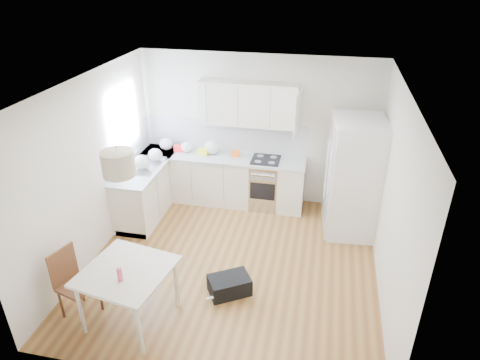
# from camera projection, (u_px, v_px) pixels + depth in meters

# --- Properties ---
(floor) EXTENTS (4.20, 4.20, 0.00)m
(floor) POSITION_uv_depth(u_px,v_px,m) (233.00, 263.00, 6.44)
(floor) COLOR brown
(floor) RESTS_ON ground
(ceiling) EXTENTS (4.20, 4.20, 0.00)m
(ceiling) POSITION_uv_depth(u_px,v_px,m) (231.00, 86.00, 5.19)
(ceiling) COLOR white
(ceiling) RESTS_ON wall_back
(wall_back) EXTENTS (4.20, 0.00, 4.20)m
(wall_back) POSITION_uv_depth(u_px,v_px,m) (258.00, 130.00, 7.63)
(wall_back) COLOR silver
(wall_back) RESTS_ON floor
(wall_left) EXTENTS (0.00, 4.20, 4.20)m
(wall_left) POSITION_uv_depth(u_px,v_px,m) (91.00, 170.00, 6.20)
(wall_left) COLOR silver
(wall_left) RESTS_ON floor
(wall_right) EXTENTS (0.00, 4.20, 4.20)m
(wall_right) POSITION_uv_depth(u_px,v_px,m) (393.00, 200.00, 5.43)
(wall_right) COLOR silver
(wall_right) RESTS_ON floor
(window_glassblock) EXTENTS (0.02, 1.00, 1.00)m
(window_glassblock) POSITION_uv_depth(u_px,v_px,m) (123.00, 118.00, 7.01)
(window_glassblock) COLOR #BFE0F9
(window_glassblock) RESTS_ON wall_left
(cabinets_back) EXTENTS (3.00, 0.60, 0.88)m
(cabinets_back) POSITION_uv_depth(u_px,v_px,m) (222.00, 180.00, 7.90)
(cabinets_back) COLOR silver
(cabinets_back) RESTS_ON floor
(cabinets_left) EXTENTS (0.60, 1.80, 0.88)m
(cabinets_left) POSITION_uv_depth(u_px,v_px,m) (149.00, 189.00, 7.60)
(cabinets_left) COLOR silver
(cabinets_left) RESTS_ON floor
(counter_back) EXTENTS (3.02, 0.64, 0.04)m
(counter_back) POSITION_uv_depth(u_px,v_px,m) (222.00, 157.00, 7.69)
(counter_back) COLOR #B1B4B6
(counter_back) RESTS_ON cabinets_back
(counter_left) EXTENTS (0.64, 1.82, 0.04)m
(counter_left) POSITION_uv_depth(u_px,v_px,m) (146.00, 165.00, 7.39)
(counter_left) COLOR #B1B4B6
(counter_left) RESTS_ON cabinets_left
(backsplash_back) EXTENTS (3.00, 0.01, 0.58)m
(backsplash_back) POSITION_uv_depth(u_px,v_px,m) (225.00, 135.00, 7.80)
(backsplash_back) COLOR white
(backsplash_back) RESTS_ON wall_back
(backsplash_left) EXTENTS (0.01, 1.80, 0.58)m
(backsplash_left) POSITION_uv_depth(u_px,v_px,m) (128.00, 147.00, 7.30)
(backsplash_left) COLOR white
(backsplash_left) RESTS_ON wall_left
(upper_cabinets) EXTENTS (1.70, 0.32, 0.75)m
(upper_cabinets) POSITION_uv_depth(u_px,v_px,m) (248.00, 104.00, 7.28)
(upper_cabinets) COLOR silver
(upper_cabinets) RESTS_ON wall_back
(range_oven) EXTENTS (0.50, 0.61, 0.88)m
(range_oven) POSITION_uv_depth(u_px,v_px,m) (265.00, 184.00, 7.76)
(range_oven) COLOR #BABCBF
(range_oven) RESTS_ON floor
(sink) EXTENTS (0.50, 0.80, 0.16)m
(sink) POSITION_uv_depth(u_px,v_px,m) (145.00, 166.00, 7.34)
(sink) COLOR #BABCBF
(sink) RESTS_ON counter_left
(refrigerator) EXTENTS (0.99, 1.04, 1.93)m
(refrigerator) POSITION_uv_depth(u_px,v_px,m) (354.00, 177.00, 6.84)
(refrigerator) COLOR white
(refrigerator) RESTS_ON floor
(dining_table) EXTENTS (1.14, 1.14, 0.78)m
(dining_table) POSITION_uv_depth(u_px,v_px,m) (127.00, 276.00, 5.14)
(dining_table) COLOR beige
(dining_table) RESTS_ON floor
(dining_chair) EXTENTS (0.49, 0.49, 0.94)m
(dining_chair) POSITION_uv_depth(u_px,v_px,m) (77.00, 285.00, 5.32)
(dining_chair) COLOR #492D16
(dining_chair) RESTS_ON floor
(drink_bottle) EXTENTS (0.07, 0.07, 0.21)m
(drink_bottle) POSITION_uv_depth(u_px,v_px,m) (119.00, 273.00, 4.88)
(drink_bottle) COLOR #D53B59
(drink_bottle) RESTS_ON dining_table
(gym_bag) EXTENTS (0.65, 0.59, 0.25)m
(gym_bag) POSITION_uv_depth(u_px,v_px,m) (229.00, 285.00, 5.82)
(gym_bag) COLOR black
(gym_bag) RESTS_ON floor
(pendant_lamp) EXTENTS (0.45, 0.45, 0.27)m
(pendant_lamp) POSITION_uv_depth(u_px,v_px,m) (118.00, 164.00, 4.46)
(pendant_lamp) COLOR beige
(pendant_lamp) RESTS_ON ceiling
(grocery_bag_a) EXTENTS (0.25, 0.21, 0.22)m
(grocery_bag_a) POSITION_uv_depth(u_px,v_px,m) (166.00, 144.00, 7.89)
(grocery_bag_a) COLOR white
(grocery_bag_a) RESTS_ON counter_back
(grocery_bag_b) EXTENTS (0.21, 0.18, 0.19)m
(grocery_bag_b) POSITION_uv_depth(u_px,v_px,m) (186.00, 147.00, 7.80)
(grocery_bag_b) COLOR white
(grocery_bag_b) RESTS_ON counter_back
(grocery_bag_c) EXTENTS (0.27, 0.23, 0.25)m
(grocery_bag_c) POSITION_uv_depth(u_px,v_px,m) (212.00, 148.00, 7.72)
(grocery_bag_c) COLOR white
(grocery_bag_c) RESTS_ON counter_back
(grocery_bag_d) EXTENTS (0.25, 0.21, 0.22)m
(grocery_bag_d) POSITION_uv_depth(u_px,v_px,m) (155.00, 155.00, 7.46)
(grocery_bag_d) COLOR white
(grocery_bag_d) RESTS_ON counter_back
(grocery_bag_e) EXTENTS (0.27, 0.23, 0.25)m
(grocery_bag_e) POSITION_uv_depth(u_px,v_px,m) (142.00, 162.00, 7.16)
(grocery_bag_e) COLOR white
(grocery_bag_e) RESTS_ON counter_left
(snack_orange) EXTENTS (0.16, 0.10, 0.10)m
(snack_orange) POSITION_uv_depth(u_px,v_px,m) (236.00, 154.00, 7.65)
(snack_orange) COLOR orange
(snack_orange) RESTS_ON counter_back
(snack_yellow) EXTENTS (0.18, 0.13, 0.12)m
(snack_yellow) POSITION_uv_depth(u_px,v_px,m) (204.00, 152.00, 7.71)
(snack_yellow) COLOR yellow
(snack_yellow) RESTS_ON counter_back
(snack_red) EXTENTS (0.19, 0.13, 0.12)m
(snack_red) POSITION_uv_depth(u_px,v_px,m) (179.00, 148.00, 7.84)
(snack_red) COLOR red
(snack_red) RESTS_ON counter_back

